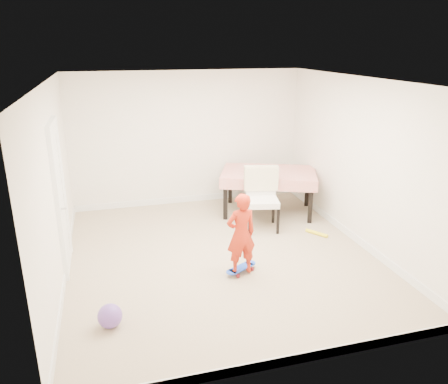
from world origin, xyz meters
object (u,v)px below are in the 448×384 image
object	(u,v)px
dining_chair	(262,199)
child	(241,236)
skateboard	(241,270)
balloon	(110,316)
dining_table	(268,192)

from	to	relation	value
dining_chair	child	world-z (taller)	child
dining_chair	skateboard	xyz separation A→B (m)	(-0.81, -1.38, -0.50)
child	dining_chair	bearing A→B (deg)	-126.84
dining_chair	child	xyz separation A→B (m)	(-0.84, -1.44, 0.05)
skateboard	balloon	bearing A→B (deg)	175.84
skateboard	dining_chair	bearing A→B (deg)	31.59
dining_table	skateboard	xyz separation A→B (m)	(-1.19, -2.08, -0.37)
dining_table	dining_chair	bearing A→B (deg)	-96.19
dining_chair	child	bearing A→B (deg)	-108.16
dining_table	child	distance (m)	2.47
dining_table	skateboard	distance (m)	2.43
child	balloon	world-z (taller)	child
dining_table	balloon	distance (m)	4.17
dining_table	dining_chair	size ratio (longest dim) A/B	1.60
dining_table	balloon	xyz separation A→B (m)	(-3.00, -2.88, -0.26)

